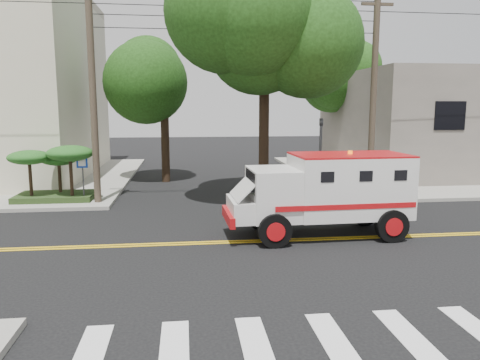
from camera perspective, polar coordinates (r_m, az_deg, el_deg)
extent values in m
plane|color=black|center=(14.48, 1.30, -7.49)|extent=(100.00, 100.00, 0.00)
cube|color=gray|center=(31.58, 22.59, 0.96)|extent=(17.00, 17.00, 0.15)
cube|color=#6A635B|center=(32.53, 24.81, 6.48)|extent=(14.00, 12.00, 6.00)
cylinder|color=#382D23|center=(20.08, -17.48, 9.70)|extent=(0.28, 0.28, 9.00)
cylinder|color=#382D23|center=(21.59, 15.94, 9.69)|extent=(0.28, 0.28, 9.00)
cylinder|color=black|center=(20.55, 2.94, 7.28)|extent=(0.44, 0.44, 7.00)
sphere|color=#17320D|center=(20.74, 3.02, 16.99)|extent=(5.32, 5.32, 5.32)
sphere|color=#17320D|center=(20.32, 6.77, 18.74)|extent=(4.56, 4.56, 4.56)
cylinder|color=black|center=(25.80, -9.14, 5.97)|extent=(0.44, 0.44, 5.60)
sphere|color=#17320D|center=(25.81, -9.29, 12.19)|extent=(3.92, 3.92, 3.92)
sphere|color=#17320D|center=(25.26, -7.42, 13.25)|extent=(3.36, 3.36, 3.36)
cylinder|color=black|center=(31.55, 12.67, 6.71)|extent=(0.44, 0.44, 5.95)
sphere|color=#17320D|center=(31.58, 12.86, 12.11)|extent=(4.20, 4.20, 4.20)
sphere|color=#17320D|center=(31.37, 14.85, 12.88)|extent=(3.60, 3.60, 3.60)
cylinder|color=#3F3F42|center=(20.32, 9.74, 2.34)|extent=(0.12, 0.12, 3.60)
imported|color=#3F3F42|center=(20.21, 9.85, 6.14)|extent=(0.15, 0.18, 0.90)
cylinder|color=#3F3F42|center=(20.62, -18.56, -0.15)|extent=(0.06, 0.06, 2.00)
cube|color=#0C33A5|center=(20.46, -18.71, 2.04)|extent=(0.45, 0.03, 0.45)
cube|color=#1E3314|center=(21.62, -21.52, -1.87)|extent=(3.20, 2.00, 0.24)
cylinder|color=black|center=(21.45, -24.18, 0.27)|extent=(0.14, 0.14, 1.52)
ellipsoid|color=#194F17|center=(21.35, -24.33, 2.54)|extent=(1.73, 1.73, 0.60)
cylinder|color=black|center=(21.85, -21.13, 0.39)|extent=(0.14, 0.14, 1.36)
ellipsoid|color=#194F17|center=(21.76, -21.24, 2.38)|extent=(1.55, 1.55, 0.54)
cylinder|color=black|center=(20.80, -19.89, 0.49)|extent=(0.14, 0.14, 1.68)
ellipsoid|color=#194F17|center=(20.69, -20.03, 3.08)|extent=(1.91, 1.91, 0.66)
cube|color=silver|center=(15.31, 13.14, -0.67)|extent=(3.64, 2.23, 1.92)
cube|color=silver|center=(14.61, 4.09, -1.64)|extent=(1.54, 2.06, 1.56)
cube|color=black|center=(14.39, 1.34, -0.12)|extent=(0.11, 1.56, 0.64)
cube|color=silver|center=(14.51, 0.36, -3.53)|extent=(0.89, 1.86, 0.64)
cube|color=#AA0D11|center=(14.50, -1.43, -4.47)|extent=(0.24, 1.97, 0.32)
cube|color=#AA0D11|center=(15.18, 13.27, 3.01)|extent=(3.64, 2.23, 0.05)
cylinder|color=black|center=(13.79, 4.26, -6.18)|extent=(1.02, 0.33, 1.01)
cylinder|color=black|center=(15.74, 2.56, -4.26)|extent=(1.02, 0.33, 1.01)
cylinder|color=black|center=(15.04, 18.03, -5.33)|extent=(1.02, 0.33, 1.01)
cylinder|color=black|center=(16.83, 14.89, -3.68)|extent=(1.02, 0.33, 1.01)
imported|color=gray|center=(20.87, 14.25, 0.23)|extent=(0.76, 0.75, 1.76)
imported|color=gray|center=(25.89, 20.55, 1.76)|extent=(1.10, 0.95, 1.92)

